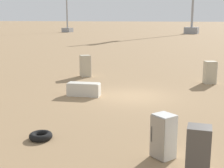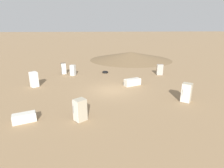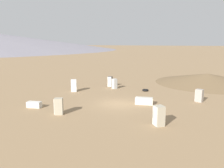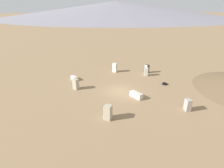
# 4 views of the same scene
# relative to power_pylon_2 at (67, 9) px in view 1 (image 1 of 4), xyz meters

# --- Properties ---
(ground_plane) EXTENTS (1000.00, 1000.00, 0.00)m
(ground_plane) POSITION_rel_power_pylon_2_xyz_m (-73.94, -48.97, -7.40)
(ground_plane) COLOR #937551
(power_pylon_2) EXTENTS (8.32, 2.85, 23.78)m
(power_pylon_2) POSITION_rel_power_pylon_2_xyz_m (0.00, 0.00, 0.00)
(power_pylon_2) COLOR gray
(power_pylon_2) RESTS_ON ground_plane
(discarded_fridge_0) EXTENTS (0.82, 0.83, 1.41)m
(discarded_fridge_0) POSITION_rel_power_pylon_2_xyz_m (-81.12, -52.51, -6.69)
(discarded_fridge_0) COLOR silver
(discarded_fridge_0) RESTS_ON ground_plane
(discarded_fridge_1) EXTENTS (0.69, 0.69, 1.54)m
(discarded_fridge_1) POSITION_rel_power_pylon_2_xyz_m (-82.17, -53.72, -6.62)
(discarded_fridge_1) COLOR #4C4742
(discarded_fridge_1) RESTS_ON ground_plane
(discarded_fridge_4) EXTENTS (0.90, 0.96, 1.52)m
(discarded_fridge_4) POSITION_rel_power_pylon_2_xyz_m (-68.51, -52.58, -6.63)
(discarded_fridge_4) COLOR #B2A88E
(discarded_fridge_4) RESTS_ON ground_plane
(discarded_fridge_5) EXTENTS (1.05, 1.05, 1.63)m
(discarded_fridge_5) POSITION_rel_power_pylon_2_xyz_m (-69.51, -43.59, -6.58)
(discarded_fridge_5) COLOR #B2A88E
(discarded_fridge_5) RESTS_ON ground_plane
(discarded_fridge_7) EXTENTS (1.07, 1.96, 0.76)m
(discarded_fridge_7) POSITION_rel_power_pylon_2_xyz_m (-74.95, -46.37, -7.02)
(discarded_fridge_7) COLOR beige
(discarded_fridge_7) RESTS_ON ground_plane
(scrap_tire) EXTENTS (0.85, 0.85, 0.24)m
(scrap_tire) POSITION_rel_power_pylon_2_xyz_m (-81.38, -48.04, -7.27)
(scrap_tire) COLOR black
(scrap_tire) RESTS_ON ground_plane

